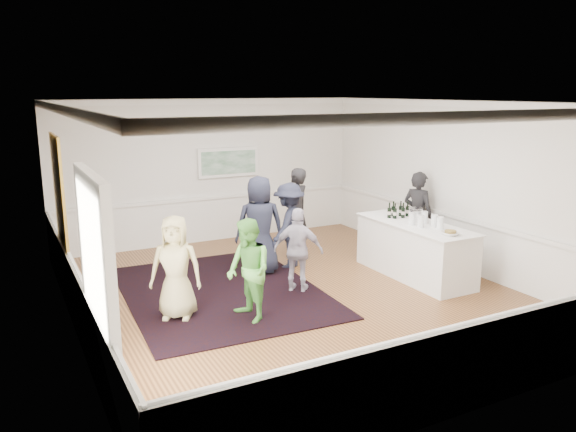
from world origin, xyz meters
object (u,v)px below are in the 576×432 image
guest_dark_a (289,226)px  bartender (418,215)px  guest_lilac (298,250)px  guest_dark_b (296,212)px  guest_tan (176,268)px  ice_bucket (415,215)px  nut_bowl (450,233)px  guest_navy (260,225)px  serving_table (415,250)px  guest_green (249,271)px

guest_dark_a → bartender: bearing=131.3°
guest_lilac → guest_dark_b: bearing=-75.2°
bartender → guest_tan: size_ratio=1.13×
guest_tan → guest_dark_a: (2.66, 1.42, 0.04)m
bartender → ice_bucket: bartender is taller
nut_bowl → bartender: bearing=65.0°
bartender → guest_lilac: bartender is taller
guest_lilac → guest_navy: bearing=-39.8°
guest_dark_a → guest_navy: (-0.65, -0.07, 0.09)m
ice_bucket → nut_bowl: bearing=-98.1°
serving_table → guest_green: size_ratio=1.60×
bartender → guest_navy: (-3.25, 0.61, 0.03)m
guest_tan → guest_dark_a: guest_dark_a is taller
serving_table → guest_green: bearing=-172.5°
guest_tan → guest_dark_b: bearing=62.2°
guest_navy → guest_lilac: bearing=111.3°
guest_green → guest_lilac: (1.25, 0.75, -0.05)m
guest_tan → guest_navy: bearing=62.9°
guest_navy → guest_dark_b: bearing=-134.8°
guest_lilac → nut_bowl: bearing=-166.6°
guest_tan → guest_lilac: size_ratio=1.09×
guest_dark_a → serving_table: bearing=105.3°
bartender → guest_lilac: (-3.07, -0.59, -0.17)m
ice_bucket → serving_table: bearing=-125.2°
guest_tan → ice_bucket: size_ratio=6.10×
nut_bowl → guest_tan: bearing=166.5°
serving_table → nut_bowl: size_ratio=8.55×
guest_dark_b → nut_bowl: 3.38m
serving_table → ice_bucket: bearing=54.8°
guest_green → guest_dark_a: (1.73, 2.01, 0.06)m
serving_table → guest_lilac: bearing=172.9°
guest_green → ice_bucket: 3.70m
nut_bowl → serving_table: bearing=86.8°
ice_bucket → nut_bowl: 1.09m
ice_bucket → nut_bowl: size_ratio=0.90×
guest_dark_b → guest_navy: 1.37m
ice_bucket → guest_dark_a: bearing=143.6°
guest_lilac → bartender: bearing=-127.1°
serving_table → guest_navy: 2.90m
guest_green → guest_lilac: size_ratio=1.06×
guest_tan → guest_navy: size_ratio=0.86×
bartender → guest_dark_a: bartender is taller
guest_lilac → nut_bowl: 2.56m
guest_green → guest_lilac: guest_green is taller
guest_tan → bartender: bearing=36.9°
bartender → nut_bowl: bearing=137.0°
guest_tan → guest_navy: 2.42m
guest_green → guest_dark_a: bearing=133.9°
guest_tan → ice_bucket: bearing=29.1°
guest_dark_a → guest_tan: bearing=-6.0°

